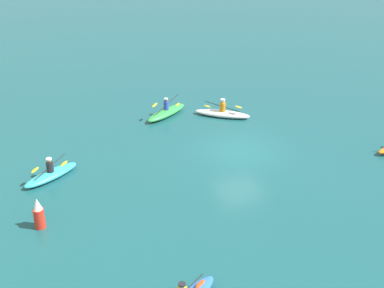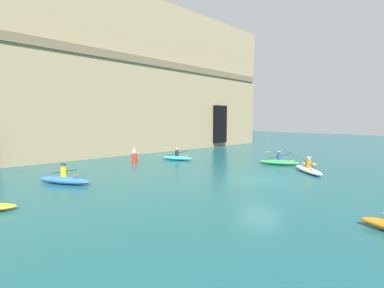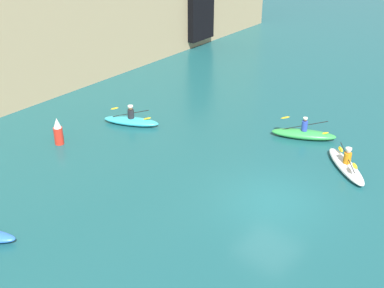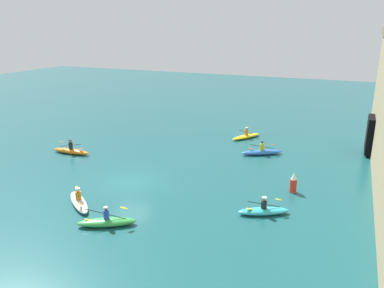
{
  "view_description": "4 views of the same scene",
  "coord_description": "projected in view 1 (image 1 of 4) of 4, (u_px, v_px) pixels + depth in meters",
  "views": [
    {
      "loc": [
        -21.68,
        11.77,
        13.0
      ],
      "look_at": [
        -1.18,
        3.2,
        1.59
      ],
      "focal_mm": 50.0,
      "sensor_mm": 36.0,
      "label": 1
    },
    {
      "loc": [
        -13.5,
        -8.8,
        3.66
      ],
      "look_at": [
        -1.53,
        4.65,
        1.98
      ],
      "focal_mm": 24.0,
      "sensor_mm": 36.0,
      "label": 2
    },
    {
      "loc": [
        -15.61,
        -9.52,
        12.55
      ],
      "look_at": [
        -0.73,
        3.75,
        1.63
      ],
      "focal_mm": 50.0,
      "sensor_mm": 36.0,
      "label": 3
    },
    {
      "loc": [
        20.41,
        13.46,
        10.41
      ],
      "look_at": [
        -2.83,
        3.37,
        2.38
      ],
      "focal_mm": 35.0,
      "sensor_mm": 36.0,
      "label": 4
    }
  ],
  "objects": [
    {
      "name": "ground_plane",
      "position": [
        240.0,
        151.0,
        27.77
      ],
      "size": [
        120.0,
        120.0,
        0.0
      ],
      "primitive_type": "plane",
      "color": "#195156"
    },
    {
      "name": "kayak_cyan",
      "position": [
        51.0,
        174.0,
        25.19
      ],
      "size": [
        2.1,
        3.0,
        1.08
      ],
      "rotation": [
        0.0,
        0.0,
        2.06
      ],
      "color": "#33B2C6",
      "rests_on": "ground"
    },
    {
      "name": "kayak_white",
      "position": [
        222.0,
        113.0,
        31.53
      ],
      "size": [
        2.62,
        3.06,
        1.11
      ],
      "rotation": [
        0.0,
        0.0,
        4.05
      ],
      "color": "white",
      "rests_on": "ground"
    },
    {
      "name": "kayak_green",
      "position": [
        166.0,
        112.0,
        31.62
      ],
      "size": [
        2.27,
        3.17,
        1.13
      ],
      "rotation": [
        0.0,
        0.0,
        2.08
      ],
      "color": "green",
      "rests_on": "ground"
    },
    {
      "name": "marker_buoy",
      "position": [
        39.0,
        214.0,
        21.54
      ],
      "size": [
        0.44,
        0.44,
        1.39
      ],
      "color": "red",
      "rests_on": "ground"
    }
  ]
}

